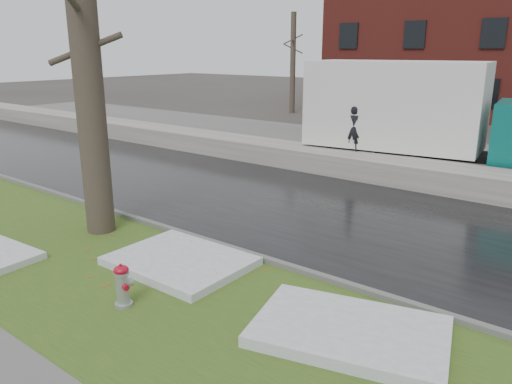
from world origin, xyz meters
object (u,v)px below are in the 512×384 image
Objects in this scene: fire_hydrant at (122,284)px; box_truck at (430,115)px; worker at (354,129)px; tree at (86,53)px.

box_truck is at bearing 101.75° from fire_hydrant.
fire_hydrant is at bearing -99.81° from box_truck.
worker is at bearing 111.94° from fire_hydrant.
fire_hydrant is 0.07× the size of box_truck.
worker is at bearing -149.99° from box_truck.
box_truck is at bearing 70.25° from tree.
worker is (1.80, 9.11, -2.55)m from tree.
tree is 0.70× the size of box_truck.
tree reaches higher than box_truck.
fire_hydrant is 11.22m from worker.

